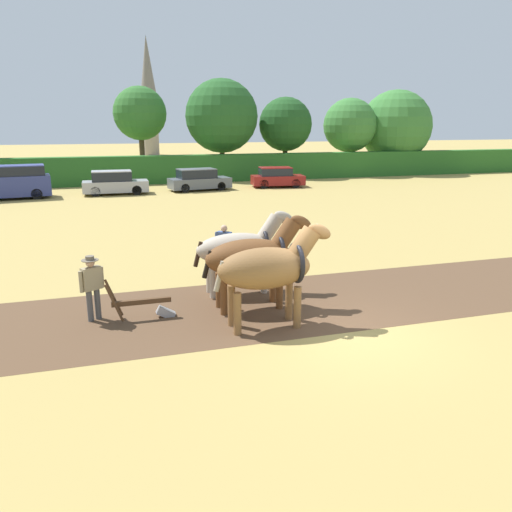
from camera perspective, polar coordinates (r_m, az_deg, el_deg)
name	(u,v)px	position (r m, az deg, el deg)	size (l,w,h in m)	color
ground_plane	(344,331)	(11.81, 10.01, -8.43)	(240.00, 240.00, 0.00)	#A88E4C
plowed_furrow_strip	(46,329)	(12.70, -22.85, -7.71)	(32.77, 4.38, 0.01)	brown
hedgerow	(165,169)	(41.34, -10.41, 9.71)	(74.54, 1.32, 2.20)	#286023
tree_center_left	(140,114)	(44.52, -13.12, 15.56)	(4.44, 4.44, 7.73)	#423323
tree_center	(222,116)	(44.21, -3.96, 15.66)	(6.18, 6.18, 8.39)	#4C3823
tree_center_right	(285,124)	(45.81, 3.39, 14.78)	(4.70, 4.70, 6.97)	#4C3823
tree_right	(350,125)	(48.27, 10.67, 14.46)	(4.88, 4.88, 6.97)	#4C3823
tree_far_right	(396,127)	(51.02, 15.67, 14.05)	(6.80, 6.80, 7.81)	brown
church_spire	(149,93)	(81.33, -12.18, 17.70)	(2.69, 2.69, 17.47)	gray
draft_horse_lead_left	(269,268)	(11.44, 1.50, -1.36)	(2.88, 1.04, 2.48)	brown
draft_horse_lead_right	(253,257)	(12.64, -0.29, -0.08)	(2.95, 1.02, 2.45)	brown
draft_horse_trail_left	(241,248)	(13.86, -1.78, 0.94)	(2.94, 0.93, 2.35)	#B2A38E
plow	(147,306)	(12.51, -12.32, -5.63)	(1.65, 0.47, 1.13)	#4C331E
farmer_at_plow	(92,284)	(12.57, -18.24, -3.01)	(0.57, 0.40, 1.61)	#4C4C4C
farmer_beside_team	(224,246)	(15.78, -3.64, 1.17)	(0.51, 0.45, 1.57)	#38332D
parked_van	(10,182)	(35.49, -26.32, 7.60)	(4.95, 2.49, 2.12)	navy
parked_car_left	(115,183)	(35.40, -15.87, 8.02)	(4.31, 1.78, 1.60)	#9E9EA8
parked_car_center_left	(199,180)	(36.43, -6.56, 8.62)	(4.53, 2.31, 1.55)	#565B66
parked_car_center	(277,177)	(38.18, 2.42, 8.96)	(4.11, 2.27, 1.50)	maroon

